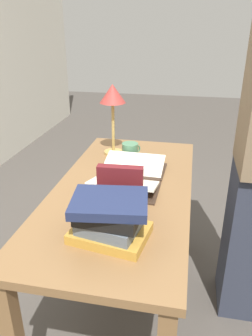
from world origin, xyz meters
TOP-DOWN VIEW (x-y plane):
  - ground_plane at (0.00, 0.00)m, footprint 12.00×12.00m
  - reading_desk at (0.00, 0.00)m, footprint 1.40×0.66m
  - open_book at (0.10, -0.01)m, footprint 0.48×0.36m
  - book_stack_tall at (-0.41, -0.04)m, footprint 0.25×0.31m
  - book_standing_upright at (-0.21, -0.03)m, footprint 0.05×0.19m
  - reading_lamp at (0.43, 0.15)m, footprint 0.15×0.15m
  - coffee_mug at (0.38, 0.03)m, footprint 0.11×0.11m

SIDE VIEW (x-z plane):
  - ground_plane at x=0.00m, z-range 0.00..0.00m
  - reading_desk at x=0.00m, z-range 0.27..1.04m
  - open_book at x=0.10m, z-range 0.76..0.82m
  - coffee_mug at x=0.38m, z-range 0.77..0.86m
  - book_stack_tall at x=-0.41m, z-range 0.77..0.94m
  - book_standing_upright at x=-0.21m, z-range 0.77..0.98m
  - reading_lamp at x=0.43m, z-range 0.89..1.32m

